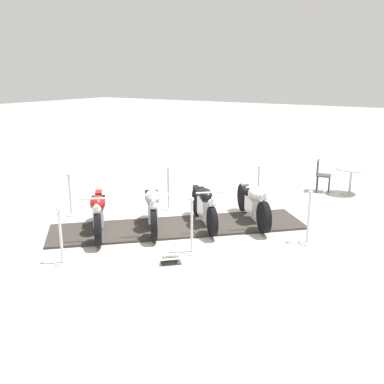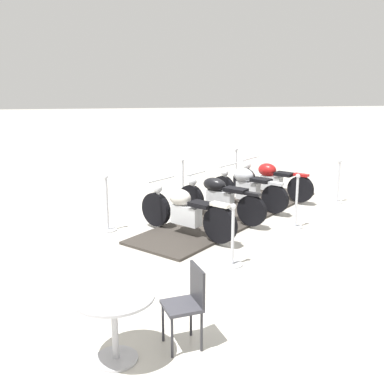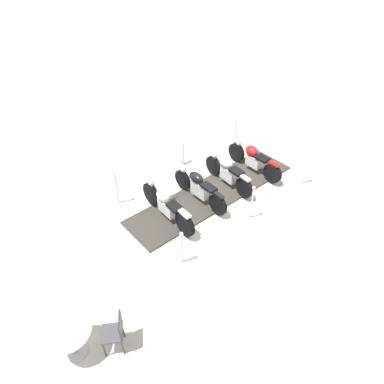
# 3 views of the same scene
# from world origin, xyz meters

# --- Properties ---
(ground_plane) EXTENTS (80.00, 80.00, 0.00)m
(ground_plane) POSITION_xyz_m (0.00, 0.00, 0.00)
(ground_plane) COLOR beige
(display_platform) EXTENTS (5.00, 5.08, 0.05)m
(display_platform) POSITION_xyz_m (0.00, 0.00, 0.03)
(display_platform) COLOR #38332D
(display_platform) RESTS_ON ground_plane
(motorcycle_maroon) EXTENTS (1.71, 1.60, 0.94)m
(motorcycle_maroon) POSITION_xyz_m (-1.25, 1.23, 0.50)
(motorcycle_maroon) COLOR black
(motorcycle_maroon) RESTS_ON display_platform
(motorcycle_chrome) EXTENTS (1.67, 1.42, 0.94)m
(motorcycle_chrome) POSITION_xyz_m (-0.44, 0.40, 0.53)
(motorcycle_chrome) COLOR black
(motorcycle_chrome) RESTS_ON display_platform
(motorcycle_black) EXTENTS (1.62, 1.58, 0.94)m
(motorcycle_black) POSITION_xyz_m (0.38, -0.45, 0.52)
(motorcycle_black) COLOR black
(motorcycle_black) RESTS_ON display_platform
(motorcycle_cream) EXTENTS (1.77, 1.61, 1.00)m
(motorcycle_cream) POSITION_xyz_m (1.20, -1.28, 0.51)
(motorcycle_cream) COLOR black
(motorcycle_cream) RESTS_ON display_platform
(stanchion_right_rear) EXTENTS (0.34, 0.34, 1.14)m
(stanchion_right_rear) POSITION_xyz_m (0.65, -2.76, 0.36)
(stanchion_right_rear) COLOR silver
(stanchion_right_rear) RESTS_ON ground_plane
(stanchion_left_mid) EXTENTS (0.30, 0.30, 1.12)m
(stanchion_left_mid) POSITION_xyz_m (1.04, 1.02, 0.39)
(stanchion_left_mid) COLOR silver
(stanchion_left_mid) RESTS_ON ground_plane
(stanchion_right_mid) EXTENTS (0.32, 0.32, 1.14)m
(stanchion_right_mid) POSITION_xyz_m (-1.04, -1.02, 0.38)
(stanchion_right_mid) COLOR silver
(stanchion_right_mid) RESTS_ON ground_plane
(stanchion_left_front) EXTENTS (0.30, 0.30, 1.07)m
(stanchion_left_front) POSITION_xyz_m (-0.65, 2.76, 0.37)
(stanchion_left_front) COLOR silver
(stanchion_left_front) RESTS_ON ground_plane
(stanchion_left_rear) EXTENTS (0.35, 0.35, 1.04)m
(stanchion_left_rear) POSITION_xyz_m (2.74, -0.72, 0.32)
(stanchion_left_rear) COLOR silver
(stanchion_left_rear) RESTS_ON ground_plane
(stanchion_right_front) EXTENTS (0.28, 0.28, 1.09)m
(stanchion_right_front) POSITION_xyz_m (-2.74, 0.72, 0.40)
(stanchion_right_front) COLOR silver
(stanchion_right_front) RESTS_ON ground_plane
(info_placard) EXTENTS (0.40, 0.41, 0.22)m
(info_placard) POSITION_xyz_m (-1.67, -0.96, 0.07)
(info_placard) COLOR #333338
(info_placard) RESTS_ON ground_plane
(cafe_table) EXTENTS (0.86, 0.86, 0.76)m
(cafe_table) POSITION_xyz_m (5.04, -2.57, 0.57)
(cafe_table) COLOR #B7B7BC
(cafe_table) RESTS_ON ground_plane
(cafe_chair_near_table) EXTENTS (0.47, 0.47, 0.94)m
(cafe_chair_near_table) POSITION_xyz_m (4.88, -1.77, 0.55)
(cafe_chair_near_table) COLOR #2D2D33
(cafe_chair_near_table) RESTS_ON ground_plane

